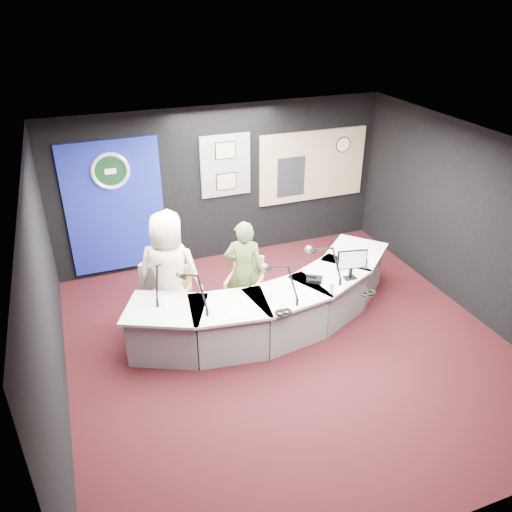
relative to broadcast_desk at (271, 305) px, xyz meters
name	(u,v)px	position (x,y,z in m)	size (l,w,h in m)	color
ground	(289,346)	(0.05, -0.55, -0.38)	(6.00, 6.00, 0.00)	black
ceiling	(296,155)	(0.05, -0.55, 2.42)	(6.00, 6.00, 0.02)	silver
wall_back	(223,185)	(0.05, 2.45, 1.02)	(6.00, 0.02, 2.80)	black
wall_front	(443,426)	(0.05, -3.55, 1.02)	(6.00, 0.02, 2.80)	black
wall_left	(47,306)	(-2.95, -0.55, 1.02)	(0.02, 6.00, 2.80)	black
wall_right	(477,226)	(3.05, -0.55, 1.02)	(0.02, 6.00, 2.80)	black
broadcast_desk	(271,305)	(0.00, 0.00, 0.00)	(4.50, 1.90, 0.75)	#BBBDC0
backdrop_panel	(115,208)	(-1.85, 2.42, 0.88)	(1.60, 0.05, 2.30)	navy
agency_seal	(110,171)	(-1.85, 2.38, 1.52)	(0.63, 0.63, 0.07)	silver
seal_center	(110,171)	(-1.85, 2.38, 1.52)	(0.48, 0.48, 0.01)	black
pinboard	(225,166)	(0.10, 2.42, 1.38)	(0.90, 0.04, 1.10)	slate
framed_photo_upper	(226,151)	(0.10, 2.39, 1.65)	(0.34, 0.02, 0.27)	gray
framed_photo_lower	(226,182)	(0.10, 2.39, 1.09)	(0.34, 0.02, 0.27)	gray
booth_window_frame	(313,166)	(1.80, 2.42, 1.18)	(2.12, 0.06, 1.32)	tan
booth_glow	(313,166)	(1.80, 2.41, 1.18)	(2.00, 0.02, 1.20)	#F7DD9C
equipment_rack	(291,177)	(1.35, 2.39, 1.03)	(0.55, 0.02, 0.75)	black
wall_clock	(343,145)	(2.40, 2.39, 1.52)	(0.28, 0.28, 0.01)	white
armchair_left	(172,300)	(-1.38, 0.50, 0.09)	(0.52, 0.52, 0.93)	tan
armchair_right	(244,288)	(-0.28, 0.41, 0.11)	(0.55, 0.55, 0.97)	tan
draped_jacket	(157,286)	(-1.53, 0.71, 0.24)	(0.50, 0.10, 0.70)	gray
person_man	(169,273)	(-1.38, 0.50, 0.56)	(0.91, 0.59, 1.87)	beige
person_woman	(244,270)	(-0.28, 0.41, 0.42)	(0.58, 0.38, 1.59)	#485B2F
computer_monitor	(352,259)	(1.12, -0.28, 0.70)	(0.44, 0.03, 0.30)	black
desk_phone	(314,279)	(0.61, -0.15, 0.40)	(0.22, 0.18, 0.05)	black
headphones_near	(368,293)	(1.14, -0.75, 0.39)	(0.24, 0.24, 0.04)	black
headphones_far	(283,312)	(-0.14, -0.75, 0.39)	(0.20, 0.20, 0.03)	black
paper_stack	(171,301)	(-1.47, 0.05, 0.38)	(0.22, 0.32, 0.00)	white
notepad	(238,311)	(-0.69, -0.49, 0.38)	(0.21, 0.29, 0.00)	white
boom_mic_a	(161,275)	(-1.53, 0.27, 0.68)	(0.37, 0.69, 0.60)	black
boom_mic_b	(193,286)	(-1.19, -0.16, 0.68)	(0.32, 0.71, 0.60)	black
boom_mic_c	(280,278)	(-0.03, -0.36, 0.68)	(0.38, 0.68, 0.60)	black
boom_mic_d	(325,259)	(0.78, -0.10, 0.68)	(0.36, 0.69, 0.60)	black
water_bottles	(349,273)	(1.10, -0.28, 0.46)	(0.88, 0.57, 0.18)	silver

